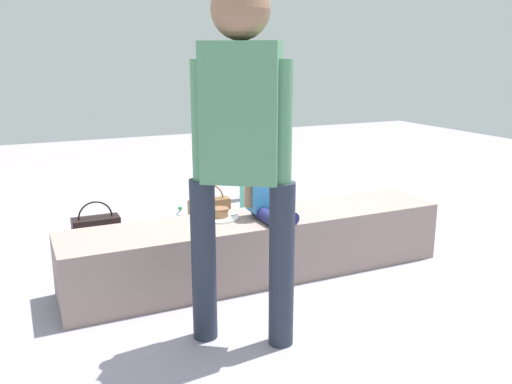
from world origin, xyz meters
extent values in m
plane|color=#938B9E|center=(0.00, 0.00, 0.00)|extent=(12.00, 12.00, 0.00)
cube|color=gray|center=(0.00, 0.00, 0.18)|extent=(2.33, 0.46, 0.37)
cylinder|color=navy|center=(-0.01, -0.10, 0.41)|extent=(0.08, 0.25, 0.08)
cylinder|color=navy|center=(0.10, -0.10, 0.41)|extent=(0.08, 0.25, 0.08)
cube|color=#398BD0|center=(0.05, 0.01, 0.55)|extent=(0.21, 0.14, 0.28)
sphere|color=#8C664C|center=(0.05, 0.01, 0.77)|extent=(0.16, 0.16, 0.16)
cylinder|color=#8C664C|center=(-0.07, 0.01, 0.54)|extent=(0.05, 0.05, 0.21)
cylinder|color=#8C664C|center=(0.16, 0.01, 0.54)|extent=(0.05, 0.05, 0.21)
cylinder|color=#242B3A|center=(-0.25, -0.77, 0.38)|extent=(0.11, 0.11, 0.77)
cylinder|color=#242B3A|center=(-0.55, -0.57, 0.38)|extent=(0.11, 0.11, 0.77)
cube|color=#508961|center=(-0.40, -0.67, 1.06)|extent=(0.38, 0.35, 0.59)
sphere|color=#8C664C|center=(-0.40, -0.67, 1.48)|extent=(0.25, 0.25, 0.25)
cylinder|color=#508961|center=(-0.26, -0.76, 1.01)|extent=(0.09, 0.09, 0.56)
cylinder|color=#508961|center=(-0.55, -0.57, 1.01)|extent=(0.09, 0.09, 0.56)
cylinder|color=white|center=(-0.23, 0.07, 0.37)|extent=(0.22, 0.22, 0.01)
cylinder|color=#926442|center=(-0.23, 0.07, 0.40)|extent=(0.10, 0.10, 0.05)
cylinder|color=brown|center=(-0.23, 0.07, 0.43)|extent=(0.10, 0.10, 0.01)
cube|color=silver|center=(-0.17, 0.06, 0.38)|extent=(0.11, 0.04, 0.00)
cube|color=#59C6B2|center=(0.47, 1.06, 0.16)|extent=(0.25, 0.10, 0.32)
torus|color=white|center=(0.41, 1.06, 0.32)|extent=(0.10, 0.01, 0.10)
torus|color=white|center=(0.52, 1.06, 0.32)|extent=(0.10, 0.01, 0.10)
cylinder|color=black|center=(0.81, 1.68, 0.02)|extent=(0.36, 0.36, 0.04)
cylinder|color=black|center=(0.81, 1.68, 0.51)|extent=(0.11, 0.11, 0.95)
cylinder|color=silver|center=(-0.22, 0.91, 0.09)|extent=(0.06, 0.06, 0.17)
cone|color=silver|center=(-0.22, 0.91, 0.19)|extent=(0.06, 0.06, 0.03)
cylinder|color=#268C3F|center=(-0.22, 0.91, 0.21)|extent=(0.03, 0.03, 0.02)
cylinder|color=silver|center=(0.79, 1.11, 0.09)|extent=(0.06, 0.06, 0.18)
cone|color=silver|center=(0.79, 1.11, 0.20)|extent=(0.06, 0.06, 0.03)
cylinder|color=blue|center=(0.79, 1.11, 0.23)|extent=(0.03, 0.03, 0.02)
cylinder|color=red|center=(-0.36, 0.55, 0.05)|extent=(0.07, 0.07, 0.09)
cube|color=white|center=(0.73, 0.42, 0.07)|extent=(0.32, 0.36, 0.13)
cube|color=black|center=(-0.82, 0.97, 0.10)|extent=(0.32, 0.14, 0.20)
torus|color=black|center=(-0.82, 0.97, 0.20)|extent=(0.24, 0.01, 0.24)
cube|color=brown|center=(0.05, 1.04, 0.11)|extent=(0.32, 0.10, 0.22)
torus|color=brown|center=(0.05, 1.04, 0.22)|extent=(0.24, 0.01, 0.24)
camera|label=1|loc=(-1.30, -2.76, 1.30)|focal=37.51mm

